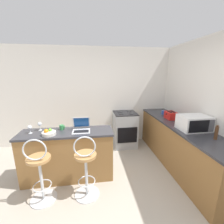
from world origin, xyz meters
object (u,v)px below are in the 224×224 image
at_px(bar_stool_near, 40,172).
at_px(mug_green, 62,127).
at_px(toaster, 171,115).
at_px(mug_blue, 163,112).
at_px(bar_stool_far, 86,168).
at_px(wine_glass_short, 30,128).
at_px(laptop, 81,127).
at_px(pepper_mill, 216,133).
at_px(stove_range, 125,129).
at_px(wine_glass_tall, 40,124).
at_px(microwave, 194,123).
at_px(fruit_bowl, 49,133).

bearing_deg(bar_stool_near, mug_green, 68.82).
distance_m(toaster, mug_blue, 0.41).
xyz_separation_m(bar_stool_far, wine_glass_short, (-0.94, 0.52, 0.52)).
bearing_deg(bar_stool_near, laptop, 41.59).
bearing_deg(pepper_mill, laptop, 162.10).
height_order(stove_range, pepper_mill, pepper_mill).
bearing_deg(wine_glass_short, mug_blue, 17.00).
height_order(stove_range, wine_glass_short, wine_glass_short).
xyz_separation_m(bar_stool_near, mug_blue, (2.59, 1.39, 0.46)).
relative_size(stove_range, mug_green, 9.74).
bearing_deg(mug_blue, pepper_mill, -85.91).
bearing_deg(wine_glass_tall, bar_stool_far, -38.24).
distance_m(bar_stool_near, microwave, 2.70).
xyz_separation_m(laptop, microwave, (2.03, -0.25, 0.07)).
bearing_deg(wine_glass_tall, toaster, 7.06).
height_order(wine_glass_short, fruit_bowl, wine_glass_short).
relative_size(bar_stool_far, laptop, 3.45).
relative_size(laptop, pepper_mill, 1.30).
bearing_deg(toaster, fruit_bowl, -166.87).
height_order(microwave, wine_glass_short, microwave).
xyz_separation_m(toaster, pepper_mill, (0.13, -1.13, 0.03)).
bearing_deg(stove_range, bar_stool_near, -135.21).
xyz_separation_m(bar_stool_near, pepper_mill, (2.70, -0.14, 0.53)).
bearing_deg(stove_range, microwave, -55.08).
distance_m(laptop, mug_blue, 2.17).
xyz_separation_m(wine_glass_short, mug_green, (0.51, 0.11, -0.06)).
bearing_deg(stove_range, mug_blue, -16.13).
height_order(stove_range, mug_green, mug_green).
bearing_deg(mug_green, bar_stool_near, -111.18).
distance_m(laptop, mug_green, 0.37).
xyz_separation_m(stove_range, mug_blue, (0.92, -0.27, 0.51)).
bearing_deg(fruit_bowl, toaster, 13.13).
distance_m(fruit_bowl, mug_green, 0.29).
relative_size(toaster, pepper_mill, 1.12).
relative_size(microwave, fruit_bowl, 2.30).
relative_size(toaster, wine_glass_short, 1.84).
height_order(microwave, mug_blue, microwave).
bearing_deg(bar_stool_near, bar_stool_far, 0.00).
height_order(bar_stool_far, mug_green, bar_stool_far).
xyz_separation_m(fruit_bowl, mug_green, (0.18, 0.23, 0.01)).
height_order(bar_stool_near, mug_green, bar_stool_near).
bearing_deg(bar_stool_near, fruit_bowl, 80.40).
relative_size(bar_stool_far, fruit_bowl, 4.74).
relative_size(bar_stool_far, microwave, 2.06).
bearing_deg(stove_range, toaster, -36.92).
bearing_deg(mug_blue, toaster, -93.20).
bearing_deg(microwave, stove_range, 124.92).
height_order(laptop, toaster, laptop).
height_order(bar_stool_near, pepper_mill, pepper_mill).
bearing_deg(bar_stool_far, laptop, 98.19).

